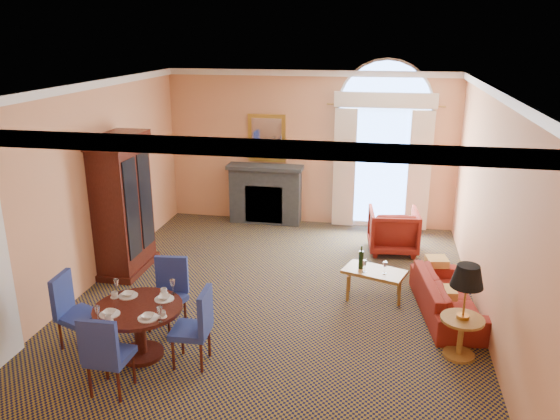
% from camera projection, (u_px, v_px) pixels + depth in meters
% --- Properties ---
extents(ground, '(7.50, 7.50, 0.00)m').
position_uv_depth(ground, '(274.00, 301.00, 8.34)').
color(ground, '#101234').
rests_on(ground, ground).
extents(room_envelope, '(6.04, 7.52, 3.45)m').
position_uv_depth(room_envelope, '(280.00, 130.00, 8.19)').
color(room_envelope, '#EEA471').
rests_on(room_envelope, ground).
extents(armoire, '(0.68, 1.20, 2.35)m').
position_uv_depth(armoire, '(122.00, 207.00, 9.11)').
color(armoire, '#35110C').
rests_on(armoire, ground).
extents(dining_table, '(1.10, 1.10, 0.89)m').
position_uv_depth(dining_table, '(139.00, 319.00, 6.77)').
color(dining_table, '#35110C').
rests_on(dining_table, ground).
extents(dining_chair_north, '(0.56, 0.56, 1.01)m').
position_uv_depth(dining_chair_north, '(169.00, 289.00, 7.45)').
color(dining_chair_north, navy).
rests_on(dining_chair_north, ground).
extents(dining_chair_south, '(0.46, 0.47, 1.01)m').
position_uv_depth(dining_chair_south, '(105.00, 351.00, 5.99)').
color(dining_chair_south, navy).
rests_on(dining_chair_south, ground).
extents(dining_chair_east, '(0.48, 0.47, 1.01)m').
position_uv_depth(dining_chair_east, '(198.00, 323.00, 6.58)').
color(dining_chair_east, navy).
rests_on(dining_chair_east, ground).
extents(dining_chair_west, '(0.58, 0.58, 1.01)m').
position_uv_depth(dining_chair_west, '(71.00, 307.00, 6.96)').
color(dining_chair_west, navy).
rests_on(dining_chair_west, ground).
extents(sofa, '(1.00, 1.96, 0.55)m').
position_uv_depth(sofa, '(448.00, 297.00, 7.88)').
color(sofa, maroon).
rests_on(sofa, ground).
extents(armchair, '(0.96, 0.99, 0.82)m').
position_uv_depth(armchair, '(393.00, 230.00, 10.12)').
color(armchair, maroon).
rests_on(armchair, ground).
extents(coffee_table, '(1.02, 0.77, 0.83)m').
position_uv_depth(coffee_table, '(373.00, 272.00, 8.31)').
color(coffee_table, '#A16F30').
rests_on(coffee_table, ground).
extents(side_table, '(0.54, 0.54, 1.22)m').
position_uv_depth(side_table, '(465.00, 299.00, 6.67)').
color(side_table, '#A16F30').
rests_on(side_table, ground).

